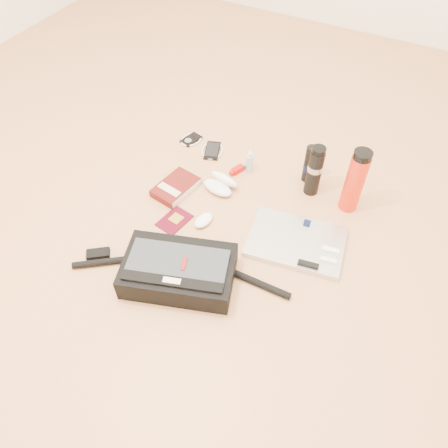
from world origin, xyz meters
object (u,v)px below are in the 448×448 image
Objects in this scene: book at (176,187)px; thermos_red at (355,181)px; messenger_bag at (178,271)px; thermos_black at (315,171)px; laptop at (296,242)px.

book is 0.76m from thermos_red.
thermos_black is at bearing 49.51° from messenger_bag.
book is (-0.26, 0.39, -0.03)m from messenger_bag.
thermos_black is at bearing 90.76° from laptop.
thermos_red is at bearing -4.09° from thermos_black.
laptop is 1.88× the size of book.
messenger_bag reaches higher than book.
thermos_black is (0.53, 0.27, 0.10)m from book.
messenger_bag is 3.62× the size of book.
book is 0.73× the size of thermos_red.
laptop is at bearing 29.40° from messenger_bag.
laptop is (0.32, 0.36, -0.04)m from messenger_bag.
thermos_black is at bearing 36.79° from book.
laptop is 1.69× the size of thermos_black.
messenger_bag is at bearing -112.17° from thermos_black.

